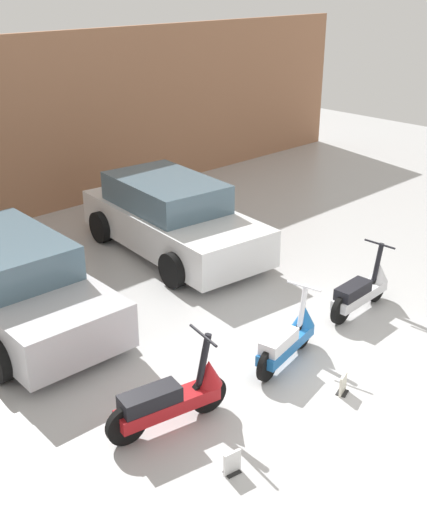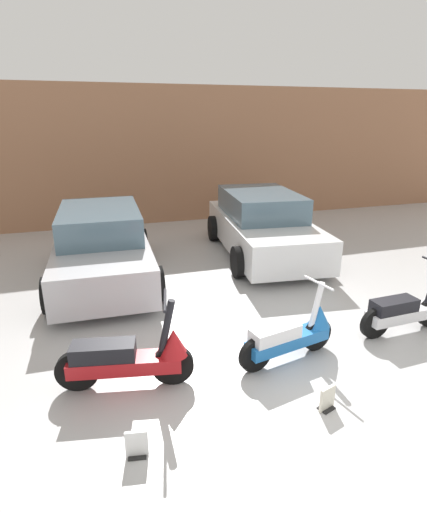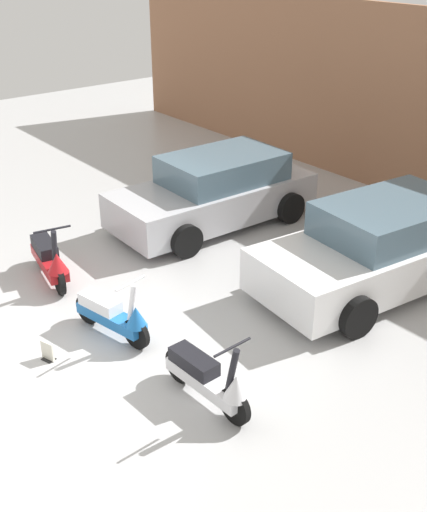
# 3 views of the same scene
# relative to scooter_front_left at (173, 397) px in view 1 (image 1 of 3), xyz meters

# --- Properties ---
(ground_plane) EXTENTS (28.00, 28.00, 0.00)m
(ground_plane) POSITION_rel_scooter_front_left_xyz_m (2.02, -0.91, -0.37)
(ground_plane) COLOR #B2B2B2
(wall_back) EXTENTS (19.60, 0.12, 3.64)m
(wall_back) POSITION_rel_scooter_front_left_xyz_m (2.02, 7.20, 1.45)
(wall_back) COLOR #9E6B4C
(wall_back) RESTS_ON ground_plane
(scooter_front_left) EXTENTS (1.49, 0.61, 1.05)m
(scooter_front_left) POSITION_rel_scooter_front_left_xyz_m (0.00, 0.00, 0.00)
(scooter_front_left) COLOR black
(scooter_front_left) RESTS_ON ground_plane
(scooter_front_right) EXTENTS (1.35, 0.57, 0.95)m
(scooter_front_right) POSITION_rel_scooter_front_left_xyz_m (1.93, -0.03, -0.03)
(scooter_front_right) COLOR black
(scooter_front_right) RESTS_ON ground_plane
(scooter_front_center) EXTENTS (1.41, 0.51, 0.99)m
(scooter_front_center) POSITION_rel_scooter_front_left_xyz_m (3.79, 0.10, -0.02)
(scooter_front_center) COLOR black
(scooter_front_center) RESTS_ON ground_plane
(car_rear_left) EXTENTS (1.91, 3.82, 1.28)m
(car_rear_left) POSITION_rel_scooter_front_left_xyz_m (-0.15, 3.36, 0.24)
(car_rear_left) COLOR #B7B7BC
(car_rear_left) RESTS_ON ground_plane
(car_rear_center) EXTENTS (2.19, 4.04, 1.32)m
(car_rear_center) POSITION_rel_scooter_front_left_xyz_m (3.22, 3.83, 0.26)
(car_rear_center) COLOR white
(car_rear_center) RESTS_ON ground_plane
(placard_near_left_scooter) EXTENTS (0.20, 0.15, 0.26)m
(placard_near_left_scooter) POSITION_rel_scooter_front_left_xyz_m (-0.07, -1.00, -0.26)
(placard_near_left_scooter) COLOR black
(placard_near_left_scooter) RESTS_ON ground_plane
(placard_near_right_scooter) EXTENTS (0.20, 0.16, 0.26)m
(placard_near_right_scooter) POSITION_rel_scooter_front_left_xyz_m (1.86, -0.97, -0.26)
(placard_near_right_scooter) COLOR black
(placard_near_right_scooter) RESTS_ON ground_plane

